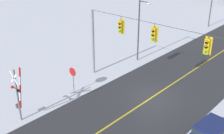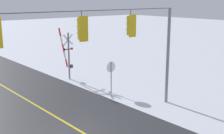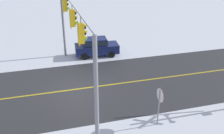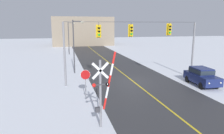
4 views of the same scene
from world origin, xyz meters
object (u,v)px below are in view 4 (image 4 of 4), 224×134
object	(u,v)px
stop_sign	(85,78)
streetlamp_far	(70,35)
railroad_crossing	(102,90)
parked_car_navy	(202,76)
streetlamp_near	(75,42)

from	to	relation	value
stop_sign	streetlamp_far	xyz separation A→B (m)	(-0.12, 26.71, 2.20)
stop_sign	railroad_crossing	distance (m)	5.30
stop_sign	parked_car_navy	size ratio (longest dim) A/B	0.55
stop_sign	streetlamp_far	world-z (taller)	streetlamp_far
railroad_crossing	streetlamp_near	size ratio (longest dim) A/B	0.68
stop_sign	parked_car_navy	bearing A→B (deg)	5.15
parked_car_navy	stop_sign	bearing A→B (deg)	-174.85
stop_sign	railroad_crossing	size ratio (longest dim) A/B	0.53
stop_sign	streetlamp_near	size ratio (longest dim) A/B	0.36
stop_sign	railroad_crossing	world-z (taller)	railroad_crossing
railroad_crossing	streetlamp_far	bearing A→B (deg)	90.82
streetlamp_near	streetlamp_far	xyz separation A→B (m)	(0.00, 17.38, 0.00)
streetlamp_far	railroad_crossing	bearing A→B (deg)	-89.18
stop_sign	streetlamp_far	size ratio (longest dim) A/B	0.36
stop_sign	railroad_crossing	xyz separation A→B (m)	(0.34, -5.26, 0.54)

